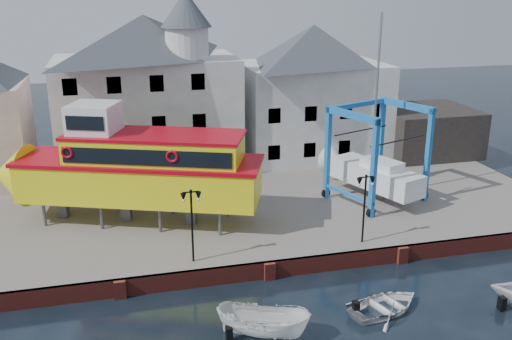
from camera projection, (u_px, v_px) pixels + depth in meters
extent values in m
plane|color=black|center=(269.00, 279.00, 31.42)|extent=(140.00, 140.00, 0.00)
cube|color=slate|center=(229.00, 200.00, 41.39)|extent=(44.00, 22.00, 1.00)
cube|color=maroon|center=(269.00, 270.00, 31.37)|extent=(44.00, 0.25, 1.00)
cube|color=maroon|center=(120.00, 289.00, 29.37)|extent=(0.60, 0.36, 1.00)
cube|color=maroon|center=(270.00, 271.00, 31.22)|extent=(0.60, 0.36, 1.00)
cube|color=maroon|center=(402.00, 255.00, 33.06)|extent=(0.60, 0.36, 1.00)
cube|color=beige|center=(148.00, 114.00, 45.56)|extent=(14.00, 8.00, 9.00)
pyramid|color=#393F44|center=(144.00, 36.00, 43.64)|extent=(14.00, 8.00, 3.20)
cube|color=black|center=(78.00, 169.00, 41.56)|extent=(1.00, 0.08, 1.20)
cube|color=black|center=(120.00, 166.00, 42.26)|extent=(1.00, 0.08, 1.20)
cube|color=black|center=(161.00, 163.00, 42.95)|extent=(1.00, 0.08, 1.20)
cube|color=black|center=(200.00, 160.00, 43.64)|extent=(1.00, 0.08, 1.20)
cube|color=black|center=(74.00, 129.00, 40.62)|extent=(1.00, 0.08, 1.20)
cube|color=black|center=(117.00, 126.00, 41.31)|extent=(1.00, 0.08, 1.20)
cube|color=black|center=(159.00, 124.00, 42.00)|extent=(1.00, 0.08, 1.20)
cube|color=black|center=(199.00, 122.00, 42.69)|extent=(1.00, 0.08, 1.20)
cube|color=black|center=(70.00, 87.00, 39.67)|extent=(1.00, 0.08, 1.20)
cube|color=black|center=(114.00, 85.00, 40.36)|extent=(1.00, 0.08, 1.20)
cube|color=black|center=(157.00, 83.00, 41.06)|extent=(1.00, 0.08, 1.20)
cube|color=black|center=(198.00, 82.00, 41.75)|extent=(1.00, 0.08, 1.20)
cylinder|color=beige|center=(187.00, 44.00, 42.25)|extent=(3.20, 3.20, 2.40)
cone|color=#393F44|center=(186.00, 9.00, 41.46)|extent=(3.80, 3.80, 2.60)
cube|color=beige|center=(312.00, 110.00, 49.41)|extent=(12.00, 8.00, 8.00)
pyramid|color=#393F44|center=(314.00, 44.00, 47.65)|extent=(12.00, 8.00, 3.20)
cube|color=black|center=(274.00, 153.00, 45.48)|extent=(1.00, 0.08, 1.20)
cube|color=black|center=(310.00, 150.00, 46.18)|extent=(1.00, 0.08, 1.20)
cube|color=black|center=(344.00, 147.00, 46.87)|extent=(1.00, 0.08, 1.20)
cube|color=black|center=(378.00, 145.00, 47.56)|extent=(1.00, 0.08, 1.20)
cube|color=black|center=(274.00, 116.00, 44.54)|extent=(1.00, 0.08, 1.20)
cube|color=black|center=(311.00, 114.00, 45.23)|extent=(1.00, 0.08, 1.20)
cube|color=black|center=(346.00, 112.00, 45.92)|extent=(1.00, 0.08, 1.20)
cube|color=black|center=(380.00, 110.00, 46.61)|extent=(1.00, 0.08, 1.20)
cube|color=black|center=(425.00, 131.00, 50.51)|extent=(8.00, 7.00, 4.00)
cylinder|color=black|center=(192.00, 228.00, 30.66)|extent=(0.12, 0.12, 4.00)
cube|color=black|center=(191.00, 192.00, 30.01)|extent=(0.90, 0.06, 0.06)
sphere|color=black|center=(191.00, 191.00, 29.99)|extent=(0.16, 0.16, 0.16)
cone|color=black|center=(183.00, 197.00, 30.00)|extent=(0.32, 0.32, 0.45)
sphere|color=white|center=(184.00, 201.00, 30.06)|extent=(0.18, 0.18, 0.18)
cone|color=black|center=(198.00, 196.00, 30.19)|extent=(0.32, 0.32, 0.45)
sphere|color=white|center=(199.00, 199.00, 30.24)|extent=(0.18, 0.18, 0.18)
cylinder|color=black|center=(364.00, 210.00, 32.96)|extent=(0.12, 0.12, 4.00)
cube|color=black|center=(366.00, 177.00, 32.32)|extent=(0.90, 0.06, 0.06)
sphere|color=black|center=(366.00, 176.00, 32.30)|extent=(0.16, 0.16, 0.16)
cone|color=black|center=(359.00, 182.00, 32.31)|extent=(0.32, 0.32, 0.45)
sphere|color=white|center=(359.00, 185.00, 32.37)|extent=(0.18, 0.18, 0.18)
cone|color=black|center=(372.00, 181.00, 32.49)|extent=(0.32, 0.32, 0.45)
sphere|color=white|center=(372.00, 184.00, 32.55)|extent=(0.18, 0.18, 0.18)
cylinder|color=#59595E|center=(44.00, 214.00, 35.58)|extent=(0.26, 0.26, 1.59)
cylinder|color=#59595E|center=(65.00, 197.00, 38.38)|extent=(0.26, 0.26, 1.59)
cylinder|color=#59595E|center=(101.00, 217.00, 35.14)|extent=(0.26, 0.26, 1.59)
cylinder|color=#59595E|center=(118.00, 199.00, 37.94)|extent=(0.26, 0.26, 1.59)
cylinder|color=#59595E|center=(160.00, 220.00, 34.69)|extent=(0.26, 0.26, 1.59)
cylinder|color=#59595E|center=(173.00, 202.00, 37.49)|extent=(0.26, 0.26, 1.59)
cylinder|color=#59595E|center=(220.00, 223.00, 34.25)|extent=(0.26, 0.26, 1.59)
cylinder|color=#59595E|center=(228.00, 205.00, 37.05)|extent=(0.26, 0.26, 1.59)
cube|color=#59595E|center=(63.00, 205.00, 36.92)|extent=(0.79, 0.73, 1.59)
cube|color=#59595E|center=(126.00, 208.00, 36.41)|extent=(0.79, 0.73, 1.59)
cube|color=#59595E|center=(191.00, 212.00, 35.90)|extent=(0.79, 0.73, 1.59)
cube|color=yellow|center=(140.00, 180.00, 35.66)|extent=(15.33, 9.16, 2.34)
cone|color=yellow|center=(11.00, 175.00, 36.69)|extent=(3.64, 4.61, 4.04)
cube|color=#B40615|center=(139.00, 161.00, 35.26)|extent=(15.69, 9.44, 0.23)
cube|color=yellow|center=(155.00, 150.00, 34.90)|extent=(11.21, 7.22, 1.70)
cube|color=black|center=(146.00, 158.00, 33.15)|extent=(9.53, 3.76, 0.96)
cube|color=black|center=(163.00, 141.00, 36.61)|extent=(9.53, 3.76, 0.96)
cube|color=#B40615|center=(154.00, 135.00, 34.60)|extent=(11.45, 7.40, 0.19)
cube|color=white|center=(94.00, 119.00, 34.77)|extent=(3.58, 3.58, 1.93)
cube|color=black|center=(85.00, 123.00, 33.42)|extent=(2.18, 0.90, 0.85)
torus|color=#B40615|center=(67.00, 152.00, 33.63)|extent=(0.75, 0.41, 0.74)
torus|color=#B40615|center=(172.00, 156.00, 32.87)|extent=(0.75, 0.41, 0.74)
cube|color=blue|center=(374.00, 169.00, 36.08)|extent=(0.42, 0.42, 6.55)
cylinder|color=black|center=(371.00, 212.00, 37.01)|extent=(0.70, 0.45, 0.65)
cube|color=blue|center=(328.00, 153.00, 39.45)|extent=(0.42, 0.42, 6.55)
cylinder|color=black|center=(326.00, 193.00, 40.38)|extent=(0.70, 0.45, 0.65)
cube|color=blue|center=(428.00, 155.00, 38.97)|extent=(0.42, 0.42, 6.55)
cylinder|color=black|center=(424.00, 196.00, 39.90)|extent=(0.70, 0.45, 0.65)
cube|color=blue|center=(381.00, 142.00, 42.34)|extent=(0.42, 0.42, 6.55)
cylinder|color=black|center=(378.00, 179.00, 43.27)|extent=(0.70, 0.45, 0.65)
cube|color=blue|center=(352.00, 115.00, 36.78)|extent=(1.99, 4.48, 0.46)
cube|color=blue|center=(348.00, 194.00, 38.50)|extent=(1.90, 4.45, 0.20)
cube|color=blue|center=(407.00, 105.00, 39.68)|extent=(1.99, 4.48, 0.46)
cube|color=blue|center=(401.00, 179.00, 41.39)|extent=(1.90, 4.45, 0.20)
cube|color=blue|center=(357.00, 105.00, 39.92)|extent=(5.35, 2.33, 0.33)
cube|color=white|center=(376.00, 176.00, 39.71)|extent=(4.54, 7.32, 1.50)
cone|color=white|center=(335.00, 161.00, 42.94)|extent=(2.55, 2.17, 2.15)
cube|color=#59595E|center=(375.00, 191.00, 40.05)|extent=(0.82, 1.65, 0.65)
cube|color=white|center=(382.00, 164.00, 39.02)|extent=(2.41, 3.16, 0.56)
cylinder|color=#99999E|center=(377.00, 91.00, 38.22)|extent=(0.21, 0.21, 10.29)
cube|color=black|center=(398.00, 141.00, 37.48)|extent=(4.72, 1.92, 0.05)
cube|color=black|center=(361.00, 130.00, 40.09)|extent=(4.72, 1.92, 0.05)
imported|color=white|center=(263.00, 336.00, 26.34)|extent=(4.69, 3.51, 1.71)
imported|color=white|center=(385.00, 311.00, 28.38)|extent=(4.73, 3.98, 0.84)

